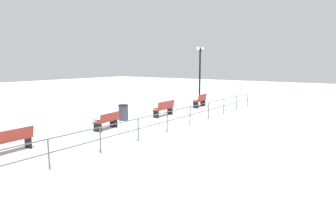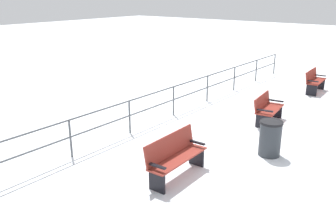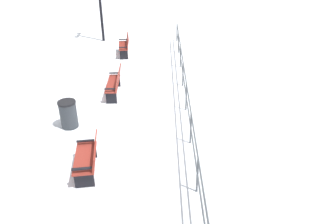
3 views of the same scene
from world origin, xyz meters
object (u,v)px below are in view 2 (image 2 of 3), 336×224
bench_second (175,155)px  trash_bin (270,138)px  bench_third (268,109)px  bench_fourth (314,81)px

bench_second → trash_bin: bearing=61.8°
bench_third → bench_second: bearing=-98.7°
bench_third → bench_fourth: bearing=82.9°
bench_third → trash_bin: (1.05, -2.24, 0.01)m
bench_fourth → bench_third: bearing=-93.1°
bench_third → trash_bin: trash_bin is taller
bench_third → trash_bin: bearing=-72.2°
bench_fourth → bench_second: bearing=-93.9°
bench_second → bench_fourth: bench_second is taller
bench_third → trash_bin: size_ratio=1.63×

